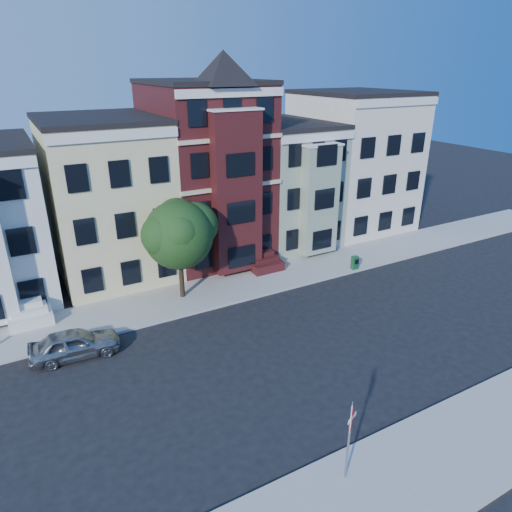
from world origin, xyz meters
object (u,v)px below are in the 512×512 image
street_tree (179,239)px  stop_sign (349,438)px  newspaper_box (355,263)px  parked_car (75,344)px

street_tree → stop_sign: 15.35m
street_tree → newspaper_box: (11.82, -1.90, -3.23)m
stop_sign → street_tree: bearing=67.0°
parked_car → newspaper_box: bearing=-81.7°
newspaper_box → stop_sign: stop_sign is taller
street_tree → newspaper_box: 12.40m
street_tree → newspaper_box: size_ratio=8.01×
stop_sign → newspaper_box: bearing=25.2°
street_tree → parked_car: street_tree is taller
parked_car → stop_sign: bearing=-146.1°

